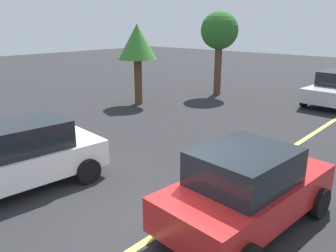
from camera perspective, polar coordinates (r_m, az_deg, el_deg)
ground_plane at (r=6.83m, az=-1.08°, el=-17.44°), size 80.00×80.00×0.00m
lane_marking_centre at (r=8.96m, az=12.29°, el=-8.95°), size 28.00×0.16×0.01m
car_red_far_lane at (r=6.78m, az=13.23°, el=-10.19°), size 4.02×2.21×1.64m
car_white_behind_van at (r=8.83m, az=-23.86°, el=-4.69°), size 4.17×2.26×1.65m
tree_left_verge at (r=16.64m, az=-5.23°, el=13.69°), size 1.87×1.87×3.87m
tree_centre_verge at (r=19.12m, az=8.70°, el=15.42°), size 2.03×2.03×4.54m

